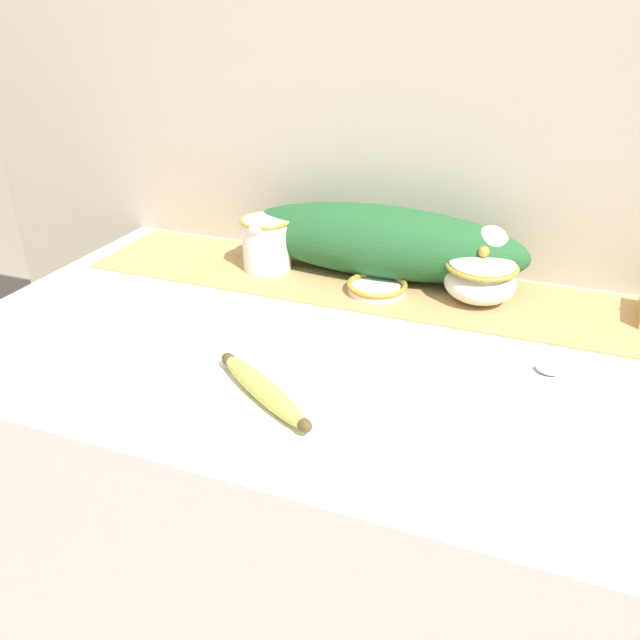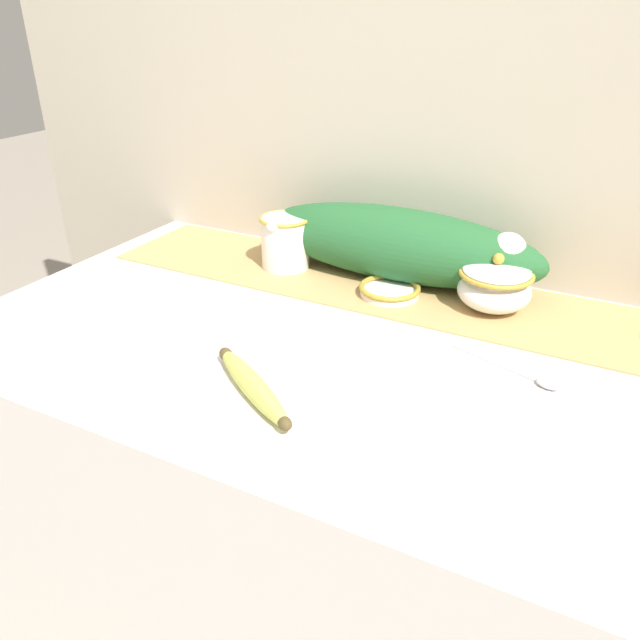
{
  "view_description": "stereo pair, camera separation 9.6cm",
  "coord_description": "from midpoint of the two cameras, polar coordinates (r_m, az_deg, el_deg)",
  "views": [
    {
      "loc": [
        0.3,
        -0.83,
        1.39
      ],
      "look_at": [
        -0.0,
        -0.03,
        0.94
      ],
      "focal_mm": 35.0,
      "sensor_mm": 36.0,
      "label": 1
    },
    {
      "loc": [
        0.39,
        -0.79,
        1.39
      ],
      "look_at": [
        -0.0,
        -0.03,
        0.94
      ],
      "focal_mm": 35.0,
      "sensor_mm": 36.0,
      "label": 2
    }
  ],
  "objects": [
    {
      "name": "cream_pitcher",
      "position": [
        1.26,
        -7.08,
        7.08
      ],
      "size": [
        0.1,
        0.12,
        0.11
      ],
      "color": "white",
      "rests_on": "countertop"
    },
    {
      "name": "napkin_stack",
      "position": [
        1.15,
        -29.16,
        -1.22
      ],
      "size": [
        0.2,
        0.2,
        0.02
      ],
      "primitive_type": "cube",
      "rotation": [
        0.0,
        0.0,
        -0.21
      ],
      "color": "silver",
      "rests_on": "countertop"
    },
    {
      "name": "table_runner",
      "position": [
        1.2,
        2.35,
        3.21
      ],
      "size": [
        1.14,
        0.24,
        0.0
      ],
      "primitive_type": "cube",
      "color": "tan",
      "rests_on": "countertop"
    },
    {
      "name": "banana",
      "position": [
        0.87,
        -8.44,
        -6.38
      ],
      "size": [
        0.2,
        0.14,
        0.03
      ],
      "rotation": [
        0.0,
        0.0,
        -0.58
      ],
      "color": "#CCD156",
      "rests_on": "countertop"
    },
    {
      "name": "countertop",
      "position": [
        1.29,
        -1.52,
        -19.39
      ],
      "size": [
        1.24,
        0.72,
        0.89
      ],
      "primitive_type": "cube",
      "color": "silver",
      "rests_on": "ground_plane"
    },
    {
      "name": "spoon",
      "position": [
        0.97,
        16.62,
        -4.22
      ],
      "size": [
        0.18,
        0.07,
        0.01
      ],
      "rotation": [
        0.0,
        0.0,
        -0.32
      ],
      "color": "#B7B7BC",
      "rests_on": "countertop"
    },
    {
      "name": "back_wall",
      "position": [
        1.26,
        5.0,
        18.71
      ],
      "size": [
        2.04,
        0.04,
        2.4
      ],
      "primitive_type": "cube",
      "color": "#B7AD99",
      "rests_on": "ground_plane"
    },
    {
      "name": "small_dish",
      "position": [
        1.16,
        2.88,
        2.98
      ],
      "size": [
        0.11,
        0.11,
        0.02
      ],
      "color": "white",
      "rests_on": "countertop"
    },
    {
      "name": "sugar_bowl",
      "position": [
        1.14,
        12.16,
        3.77
      ],
      "size": [
        0.13,
        0.13,
        0.1
      ],
      "color": "white",
      "rests_on": "countertop"
    },
    {
      "name": "poinsettia_garland",
      "position": [
        1.22,
        3.33,
        7.22
      ],
      "size": [
        0.57,
        0.15,
        0.14
      ],
      "color": "#235B2D",
      "rests_on": "countertop"
    }
  ]
}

